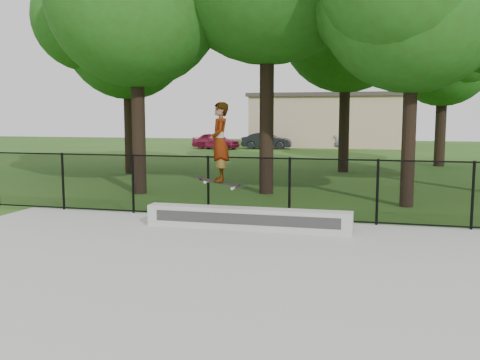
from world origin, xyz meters
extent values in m
plane|color=#204914|center=(0.00, 0.00, 0.00)|extent=(100.00, 100.00, 0.00)
cube|color=#ACABA6|center=(0.00, 0.00, 0.03)|extent=(14.00, 12.00, 0.06)
cube|color=#B6B6B0|center=(-0.73, 4.70, 0.29)|extent=(4.51, 0.40, 0.47)
imported|color=maroon|center=(-9.87, 32.29, 0.62)|extent=(3.83, 2.15, 1.24)
imported|color=black|center=(-6.21, 33.54, 0.62)|extent=(3.49, 1.58, 1.23)
imported|color=#9FAAB4|center=(0.41, 35.82, 0.53)|extent=(3.59, 2.19, 1.05)
cube|color=black|center=(-1.27, 4.45, 1.11)|extent=(0.84, 0.23, 0.15)
imported|color=#ACE2E3|center=(-1.27, 4.45, 1.97)|extent=(0.58, 0.71, 1.68)
cylinder|color=black|center=(-6.00, 5.90, 0.81)|extent=(0.06, 0.06, 1.50)
cylinder|color=black|center=(-4.00, 5.90, 0.81)|extent=(0.06, 0.06, 1.50)
cylinder|color=black|center=(-2.00, 5.90, 0.81)|extent=(0.06, 0.06, 1.50)
cylinder|color=black|center=(0.00, 5.90, 0.81)|extent=(0.06, 0.06, 1.50)
cylinder|color=black|center=(2.00, 5.90, 0.81)|extent=(0.06, 0.06, 1.50)
cylinder|color=black|center=(4.00, 5.90, 0.81)|extent=(0.06, 0.06, 1.50)
cylinder|color=black|center=(0.00, 5.90, 1.53)|extent=(16.00, 0.04, 0.04)
cylinder|color=black|center=(0.00, 5.90, 0.11)|extent=(16.00, 0.04, 0.04)
cube|color=black|center=(0.00, 5.90, 0.81)|extent=(16.00, 0.01, 1.50)
cylinder|color=black|center=(-5.50, 9.50, 2.33)|extent=(0.44, 0.44, 4.66)
cylinder|color=black|center=(-1.50, 10.50, 2.82)|extent=(0.44, 0.44, 5.64)
cylinder|color=black|center=(2.80, 9.00, 2.14)|extent=(0.44, 0.44, 4.27)
cylinder|color=black|center=(-8.50, 15.00, 2.20)|extent=(0.44, 0.44, 4.40)
sphere|color=#264F15|center=(-8.50, 15.00, 5.86)|extent=(5.29, 5.29, 5.29)
cylinder|color=black|center=(0.50, 18.00, 2.42)|extent=(0.44, 0.44, 4.83)
sphere|color=#264F15|center=(0.50, 18.00, 6.43)|extent=(5.80, 5.80, 5.80)
cylinder|color=black|center=(5.00, 22.00, 2.04)|extent=(0.44, 0.44, 4.08)
sphere|color=#264F15|center=(5.00, 22.00, 5.43)|extent=(4.89, 4.89, 4.89)
cube|color=#C6A88B|center=(-2.00, 38.00, 2.00)|extent=(12.00, 6.00, 4.00)
cube|color=#3F3833|center=(-2.00, 38.00, 4.15)|extent=(12.40, 6.40, 0.30)
camera|label=1|loc=(1.97, -6.41, 2.52)|focal=40.00mm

